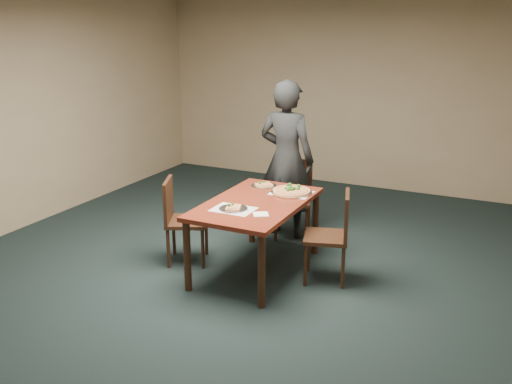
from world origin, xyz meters
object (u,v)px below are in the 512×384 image
at_px(dining_table, 256,210).
at_px(slice_plate_far, 264,185).
at_px(diner, 287,159).
at_px(slice_plate_near, 233,208).
at_px(chair_left, 179,216).
at_px(chair_far, 294,194).
at_px(pizza_pan, 292,191).
at_px(chair_right, 334,231).

height_order(dining_table, slice_plate_far, slice_plate_far).
distance_m(diner, slice_plate_near, 1.43).
bearing_deg(chair_left, chair_far, -56.40).
bearing_deg(pizza_pan, slice_plate_far, 164.46).
distance_m(pizza_pan, slice_plate_near, 0.80).
height_order(chair_far, slice_plate_near, chair_far).
distance_m(dining_table, diner, 1.14).
relative_size(diner, slice_plate_far, 6.63).
xyz_separation_m(chair_right, diner, (-0.92, 0.97, 0.41)).
xyz_separation_m(chair_left, pizza_pan, (1.04, 0.57, 0.26)).
xyz_separation_m(dining_table, chair_right, (0.78, 0.13, -0.14)).
xyz_separation_m(diner, pizza_pan, (0.35, -0.68, -0.16)).
relative_size(diner, slice_plate_near, 6.63).
height_order(chair_left, chair_right, same).
height_order(dining_table, chair_left, chair_left).
height_order(chair_far, chair_right, same).
bearing_deg(slice_plate_near, chair_far, 88.28).
height_order(chair_left, slice_plate_near, chair_left).
bearing_deg(chair_left, dining_table, -105.10).
height_order(pizza_pan, slice_plate_far, pizza_pan).
bearing_deg(slice_plate_far, dining_table, -72.90).
relative_size(chair_left, slice_plate_near, 3.25).
bearing_deg(chair_left, pizza_pan, -86.02).
bearing_deg(chair_right, chair_far, -156.49).
bearing_deg(dining_table, diner, 97.07).
distance_m(chair_right, diner, 1.40).
distance_m(chair_far, diner, 0.42).
xyz_separation_m(chair_far, diner, (-0.09, -0.02, 0.41)).
relative_size(chair_far, slice_plate_far, 3.25).
bearing_deg(chair_left, slice_plate_far, -69.52).
bearing_deg(chair_left, diner, -53.74).
bearing_deg(chair_right, diner, -153.06).
relative_size(chair_left, diner, 0.49).
height_order(chair_right, slice_plate_far, chair_right).
bearing_deg(chair_right, dining_table, -97.08).
bearing_deg(slice_plate_far, slice_plate_near, -85.11).
bearing_deg(diner, chair_right, 136.87).
distance_m(chair_right, slice_plate_near, 1.01).
bearing_deg(slice_plate_near, chair_left, 166.51).
distance_m(pizza_pan, slice_plate_far, 0.39).
bearing_deg(chair_far, slice_plate_far, -118.01).
distance_m(dining_table, slice_plate_far, 0.56).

